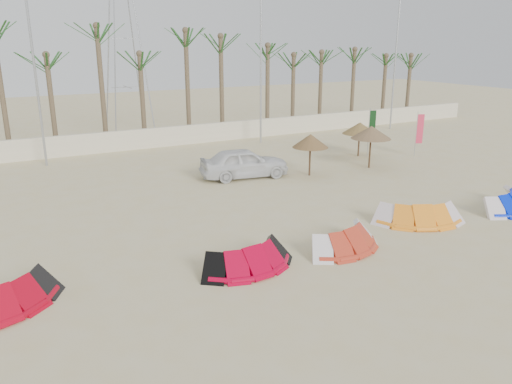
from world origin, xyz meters
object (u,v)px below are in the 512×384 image
parasol_left (310,141)px  car (244,163)px  kite_blue (501,199)px  kite_orange (413,211)px  parasol_right (360,128)px  kite_red_right (341,236)px  kite_red_mid (245,254)px  parasol_mid (371,132)px

parasol_left → car: parasol_left is taller
kite_blue → car: 12.10m
kite_orange → parasol_right: bearing=60.8°
kite_red_right → kite_blue: bearing=0.9°
kite_red_mid → parasol_mid: (12.01, 8.01, 1.59)m
kite_red_right → parasol_right: parasol_right is taller
kite_red_right → car: 9.89m
kite_red_right → parasol_mid: 11.90m
kite_blue → car: car is taller
parasol_mid → car: parasol_mid is taller
kite_red_right → car: car is taller
kite_red_mid → car: bearing=62.8°
kite_red_mid → kite_red_right: 3.61m
parasol_left → parasol_mid: 3.90m
parasol_right → car: bearing=-172.7°
kite_blue → parasol_right: bearing=83.5°
parasol_left → parasol_mid: size_ratio=0.94×
kite_blue → kite_red_mid: bearing=179.4°
kite_red_mid → parasol_right: size_ratio=1.54×
parasol_mid → car: 7.37m
parasol_right → parasol_left: bearing=-155.7°
parasol_left → kite_red_right: bearing=-118.0°
kite_blue → parasol_left: 9.40m
parasol_left → car: bearing=157.9°
kite_red_mid → car: (4.91, 9.54, 0.36)m
kite_red_mid → parasol_left: (8.12, 8.23, 1.44)m
kite_blue → car: size_ratio=0.76×
kite_red_right → kite_orange: bearing=10.1°
kite_orange → car: car is taller
kite_orange → parasol_left: size_ratio=1.75×
kite_red_mid → kite_orange: bearing=3.5°
kite_red_right → parasol_left: parasol_left is taller
kite_orange → car: size_ratio=0.85×
kite_orange → parasol_right: 11.69m
kite_red_mid → parasol_right: (13.40, 10.62, 1.32)m
kite_red_right → kite_blue: 8.59m
kite_red_mid → parasol_right: parasol_right is taller
kite_red_right → car: size_ratio=0.72×
parasol_right → car: parasol_right is taller
parasol_mid → kite_blue: bearing=-88.7°
kite_orange → car: 9.50m
kite_orange → kite_blue: bearing=-7.7°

